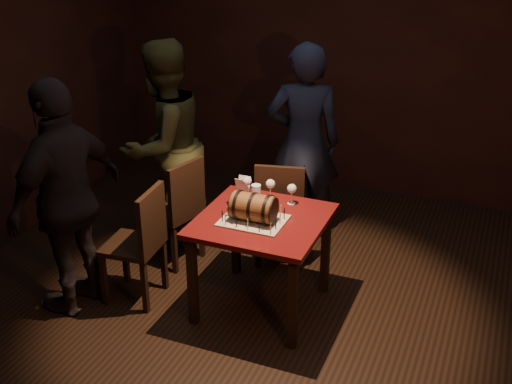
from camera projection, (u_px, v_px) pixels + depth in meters
room_shell at (258, 135)px, 4.30m from camera, size 5.04×5.04×2.80m
pub_table at (262, 232)px, 4.65m from camera, size 0.90×0.90×0.75m
cake_board at (253, 221)px, 4.56m from camera, size 0.45×0.35×0.01m
barrel_cake at (253, 207)px, 4.52m from camera, size 0.37×0.21×0.21m
birthday_candles at (253, 215)px, 4.54m from camera, size 0.40×0.30×0.09m
wine_glass_left at (247, 182)px, 4.90m from camera, size 0.07×0.07×0.16m
wine_glass_mid at (270, 185)px, 4.86m from camera, size 0.07×0.07×0.16m
wine_glass_right at (292, 190)px, 4.78m from camera, size 0.07×0.07×0.16m
pint_of_ale at (256, 194)px, 4.80m from camera, size 0.07×0.07×0.15m
menu_card at (243, 186)px, 4.97m from camera, size 0.10×0.05×0.13m
chair_back at (281, 208)px, 5.28m from camera, size 0.48×0.48×0.93m
chair_left_rear at (179, 206)px, 5.31m from camera, size 0.49×0.49×0.93m
chair_left_front at (141, 239)px, 4.80m from camera, size 0.43×0.43×0.93m
person_back at (303, 143)px, 5.63m from camera, size 0.75×0.62×1.78m
person_left_rear at (163, 146)px, 5.50m from camera, size 0.90×1.04×1.82m
person_left_front at (67, 199)px, 4.59m from camera, size 0.56×1.09×1.77m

